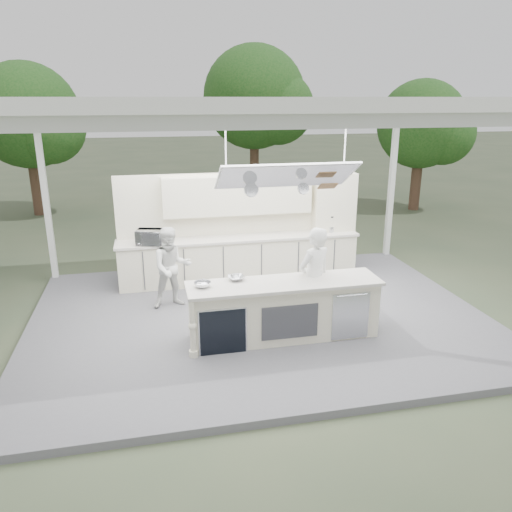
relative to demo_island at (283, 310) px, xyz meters
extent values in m
plane|color=#474D35|center=(-0.18, 0.91, -0.60)|extent=(90.00, 90.00, 0.00)
cube|color=#57565B|center=(-0.18, 0.91, -0.54)|extent=(8.00, 6.00, 0.12)
cube|color=white|center=(3.72, 3.81, 1.25)|extent=(0.12, 0.12, 3.70)
cube|color=white|center=(-4.08, 3.81, 1.25)|extent=(0.12, 0.12, 3.70)
cube|color=white|center=(-0.18, 0.91, 3.18)|extent=(8.20, 6.20, 0.16)
cube|color=white|center=(-0.18, -1.99, 3.02)|extent=(8.00, 0.12, 0.16)
cube|color=white|center=(-0.18, 3.81, 3.02)|extent=(8.00, 0.12, 0.16)
cube|color=white|center=(3.72, 0.91, 3.02)|extent=(0.12, 6.00, 0.16)
cube|color=white|center=(0.02, 0.01, 2.15)|extent=(2.00, 0.71, 0.43)
cube|color=white|center=(0.02, 0.01, 2.15)|extent=(2.06, 0.76, 0.46)
cylinder|color=white|center=(-0.88, 0.01, 2.63)|extent=(0.02, 0.02, 0.95)
cylinder|color=white|center=(0.92, 0.01, 2.63)|extent=(0.02, 0.02, 0.95)
cylinder|color=silver|center=(-0.48, 0.16, 1.93)|extent=(0.22, 0.14, 0.21)
cylinder|color=silver|center=(0.32, 0.11, 1.93)|extent=(0.18, 0.12, 0.18)
cube|color=brown|center=(0.72, 0.13, 1.95)|extent=(0.28, 0.18, 0.12)
cube|color=#F0EBCB|center=(0.02, 0.01, -0.03)|extent=(3.00, 0.70, 0.90)
cube|color=silver|center=(0.02, 0.01, 0.45)|extent=(3.10, 0.78, 0.05)
cylinder|color=#F0EBCB|center=(-1.48, -0.34, -0.02)|extent=(0.11, 0.11, 0.92)
cube|color=black|center=(-1.03, -0.34, -0.12)|extent=(0.70, 0.04, 0.72)
cube|color=silver|center=(-1.03, -0.35, -0.12)|extent=(0.74, 0.03, 0.72)
cube|color=#39393E|center=(0.02, -0.35, -0.06)|extent=(0.90, 0.02, 0.55)
cube|color=silver|center=(1.02, -0.35, -0.06)|extent=(0.62, 0.02, 0.78)
cube|color=#F0EBCB|center=(-0.18, 2.81, -0.03)|extent=(5.00, 0.65, 0.90)
cube|color=silver|center=(-0.18, 2.81, 0.45)|extent=(5.08, 0.72, 0.05)
cube|color=#F0EBCB|center=(-0.18, 3.11, 0.65)|extent=(5.00, 0.10, 2.25)
cube|color=#F0EBCB|center=(-0.18, 2.98, 1.32)|extent=(3.10, 0.38, 0.80)
cube|color=#F0EBCB|center=(1.92, 2.93, 1.07)|extent=(0.90, 0.45, 1.30)
cube|color=brown|center=(1.92, 2.93, 1.07)|extent=(0.84, 0.40, 0.03)
cylinder|color=silver|center=(1.82, 2.79, 0.53)|extent=(0.20, 0.20, 0.12)
cylinder|color=black|center=(1.82, 2.79, 0.69)|extent=(0.17, 0.17, 0.20)
cylinder|color=black|center=(2.17, 2.79, 0.52)|extent=(0.16, 0.16, 0.10)
cone|color=black|center=(2.17, 2.79, 0.69)|extent=(0.14, 0.14, 0.24)
cylinder|color=#4F3327|center=(-5.68, 10.91, 0.45)|extent=(0.36, 0.36, 2.10)
sphere|color=#385F23|center=(-5.68, 10.91, 2.69)|extent=(3.40, 3.40, 3.40)
sphere|color=#385F23|center=(-5.00, 10.40, 2.35)|extent=(2.38, 2.38, 2.38)
cylinder|color=#4F3327|center=(2.32, 12.91, 0.63)|extent=(0.36, 0.36, 2.45)
sphere|color=#385F23|center=(2.32, 12.91, 3.25)|extent=(4.00, 4.00, 4.00)
sphere|color=#385F23|center=(3.12, 12.31, 2.85)|extent=(2.80, 2.80, 2.80)
cylinder|color=#4F3327|center=(7.32, 8.91, 0.37)|extent=(0.36, 0.36, 1.92)
sphere|color=#385F23|center=(7.32, 8.91, 2.38)|extent=(3.00, 3.00, 3.00)
sphere|color=#385F23|center=(7.92, 8.46, 2.08)|extent=(2.10, 2.10, 2.10)
imported|color=white|center=(0.58, 0.21, 0.40)|extent=(0.76, 0.65, 1.76)
imported|color=silver|center=(-1.66, 1.67, 0.28)|extent=(0.81, 0.67, 1.51)
imported|color=#B7B9BE|center=(-2.00, 2.63, 0.62)|extent=(0.61, 0.49, 0.30)
imported|color=silver|center=(-0.70, 0.26, 0.51)|extent=(0.31, 0.31, 0.07)
imported|color=silver|center=(-1.27, 0.07, 0.51)|extent=(0.34, 0.34, 0.08)
camera|label=1|loc=(-2.00, -7.10, 3.26)|focal=35.00mm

